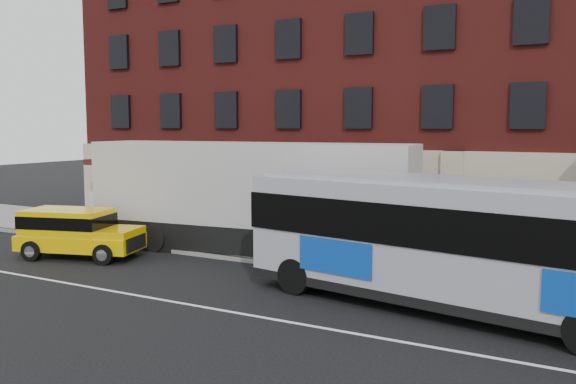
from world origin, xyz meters
The scene contains 9 objects.
ground centered at (0.00, 0.00, 0.00)m, with size 120.00×120.00×0.00m, color black.
sidewalk centered at (0.00, 9.00, 0.07)m, with size 60.00×6.00×0.15m, color gray.
kerb centered at (0.00, 6.00, 0.07)m, with size 60.00×0.25×0.15m, color gray.
lane_line centered at (0.00, 0.50, 0.01)m, with size 60.00×0.12×0.01m, color white.
building centered at (-0.01, 16.92, 7.58)m, with size 30.00×12.10×15.00m.
sign_pole centered at (-8.50, 6.15, 1.45)m, with size 0.30×0.20×2.50m.
city_bus centered at (8.65, 3.38, 2.05)m, with size 13.88×5.09×3.72m.
yellow_suv centered at (-6.74, 3.47, 1.10)m, with size 5.14×3.18×1.91m.
shipping_container centered at (-1.21, 7.51, 2.22)m, with size 13.70×4.09×4.50m.
Camera 1 is at (11.91, -13.22, 5.18)m, focal length 37.89 mm.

